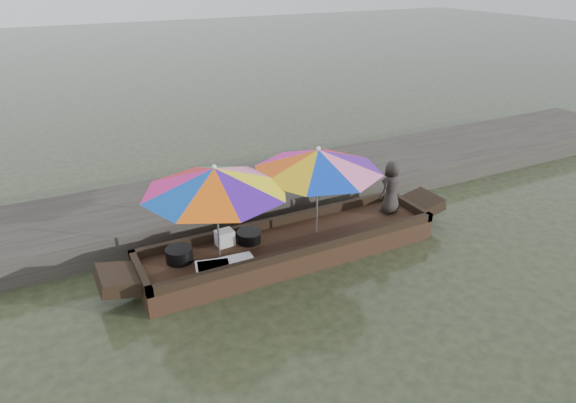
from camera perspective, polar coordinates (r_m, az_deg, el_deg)
name	(u,v)px	position (r m, az deg, el deg)	size (l,w,h in m)	color
water	(291,257)	(8.80, 0.30, -6.15)	(80.00, 80.00, 0.00)	#262E1B
dock	(241,196)	(10.46, -5.29, 0.60)	(22.00, 2.20, 0.50)	#2D2B26
boat_hull	(291,248)	(8.71, 0.30, -5.17)	(5.10, 1.20, 0.35)	black
cooking_pot	(179,255)	(8.14, -12.00, -5.81)	(0.42, 0.42, 0.22)	black
tray_crayfish	(214,268)	(7.85, -8.27, -7.29)	(0.53, 0.37, 0.09)	silver
tray_scallop	(237,262)	(7.98, -5.69, -6.69)	(0.53, 0.37, 0.06)	silver
charcoal_grill	(249,237)	(8.52, -4.35, -3.96)	(0.38, 0.38, 0.18)	black
supply_bag	(225,238)	(8.45, -7.05, -4.04)	(0.28, 0.22, 0.26)	silver
vendor	(391,187)	(9.53, 11.38, 1.58)	(0.49, 0.32, 0.99)	#292522
umbrella_bow	(217,213)	(7.83, -7.88, -1.24)	(2.23, 2.23, 1.55)	pink
umbrella_stern	(317,191)	(8.50, 3.28, 1.16)	(2.12, 2.12, 1.55)	red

